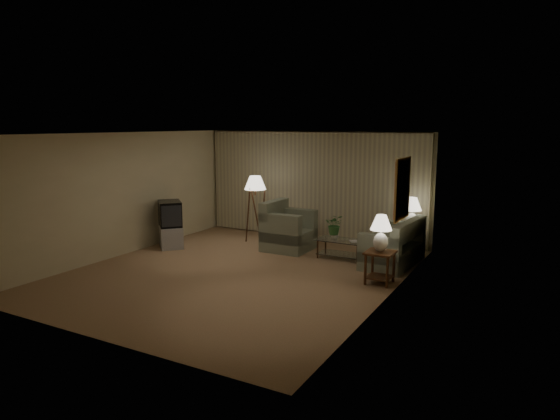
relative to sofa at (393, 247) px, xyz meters
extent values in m
plane|color=tan|center=(-2.50, -2.02, -0.38)|extent=(7.00, 7.00, 0.00)
cube|color=beige|center=(-2.50, 1.48, 0.97)|extent=(6.00, 0.04, 2.70)
cube|color=beige|center=(-5.50, -2.02, 0.97)|extent=(0.04, 7.00, 2.70)
cube|color=beige|center=(0.50, -2.02, 0.97)|extent=(0.04, 7.00, 2.70)
cube|color=white|center=(-2.50, -2.02, 2.32)|extent=(6.00, 7.00, 0.04)
cube|color=tan|center=(-2.50, 1.40, 0.97)|extent=(5.85, 0.12, 2.65)
cube|color=#BD8A42|center=(0.48, -1.22, 1.37)|extent=(0.03, 0.90, 1.10)
cube|color=#AA251F|center=(0.45, -1.22, 1.37)|extent=(0.02, 0.80, 1.00)
cube|color=gray|center=(0.00, 0.00, -0.18)|extent=(1.82, 1.10, 0.40)
cube|color=gray|center=(-2.46, 0.06, -0.14)|extent=(1.06, 1.00, 0.47)
cube|color=#36200E|center=(0.15, -1.35, 0.20)|extent=(0.50, 0.50, 0.04)
cube|color=#36200E|center=(0.15, -1.35, -0.26)|extent=(0.43, 0.43, 0.02)
cylinder|color=#36200E|center=(-0.05, -1.55, -0.10)|extent=(0.05, 0.05, 0.56)
cylinder|color=#36200E|center=(-0.05, -1.15, -0.10)|extent=(0.05, 0.05, 0.56)
cylinder|color=#36200E|center=(0.35, -1.55, -0.10)|extent=(0.05, 0.05, 0.56)
cylinder|color=#36200E|center=(0.35, -1.15, -0.10)|extent=(0.05, 0.05, 0.56)
cube|color=#36200E|center=(0.15, 0.88, 0.20)|extent=(0.55, 0.46, 0.04)
cube|color=#36200E|center=(0.15, 0.88, -0.26)|extent=(0.47, 0.39, 0.02)
cylinder|color=#36200E|center=(-0.08, 0.70, -0.10)|extent=(0.05, 0.05, 0.56)
cylinder|color=#36200E|center=(-0.08, 1.06, -0.10)|extent=(0.05, 0.05, 0.56)
cylinder|color=#36200E|center=(0.38, 0.70, -0.10)|extent=(0.05, 0.05, 0.56)
cylinder|color=#36200E|center=(0.38, 1.06, -0.10)|extent=(0.05, 0.05, 0.56)
ellipsoid|color=silver|center=(0.15, -1.35, 0.39)|extent=(0.27, 0.27, 0.34)
cylinder|color=silver|center=(0.15, -1.35, 0.60)|extent=(0.03, 0.03, 0.08)
cone|color=beige|center=(0.15, -1.35, 0.76)|extent=(0.39, 0.39, 0.27)
ellipsoid|color=silver|center=(0.15, 0.88, 0.40)|extent=(0.28, 0.28, 0.36)
cylinder|color=silver|center=(0.15, 0.88, 0.62)|extent=(0.03, 0.03, 0.08)
cone|color=beige|center=(0.15, 0.88, 0.78)|extent=(0.41, 0.41, 0.28)
cube|color=silver|center=(-1.11, -0.10, 0.03)|extent=(1.04, 0.57, 0.02)
cube|color=silver|center=(-1.11, -0.10, -0.28)|extent=(0.97, 0.49, 0.01)
cylinder|color=#3D2818|center=(-1.56, -0.31, -0.18)|extent=(0.04, 0.04, 0.40)
cylinder|color=#3D2818|center=(-1.56, 0.11, -0.18)|extent=(0.04, 0.04, 0.40)
cylinder|color=#3D2818|center=(-0.66, -0.31, -0.18)|extent=(0.04, 0.04, 0.40)
cylinder|color=#3D2818|center=(-0.66, 0.11, -0.18)|extent=(0.04, 0.04, 0.40)
cube|color=#ABACAE|center=(-5.05, -1.03, -0.13)|extent=(1.31, 1.31, 0.50)
cube|color=black|center=(-5.05, -1.03, 0.42)|extent=(1.18, 1.18, 0.59)
cylinder|color=#36200E|center=(-3.55, 0.37, 0.90)|extent=(0.04, 0.04, 0.24)
cone|color=beige|center=(-3.55, 0.37, 1.09)|extent=(0.53, 0.53, 0.33)
cylinder|color=#B4693C|center=(-2.55, 0.87, -0.20)|extent=(0.69, 0.69, 0.36)
imported|color=silver|center=(-1.26, -0.10, 0.12)|extent=(0.21, 0.21, 0.17)
imported|color=#377333|center=(-1.26, -0.10, 0.43)|extent=(0.48, 0.45, 0.44)
imported|color=olive|center=(-0.86, -0.20, 0.05)|extent=(0.27, 0.28, 0.02)
camera|label=1|loc=(2.76, -9.91, 2.51)|focal=32.00mm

